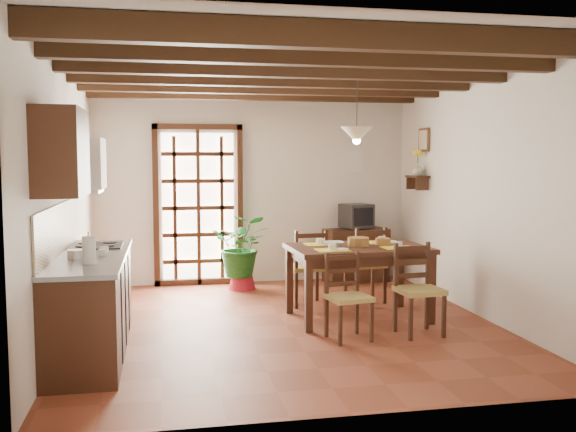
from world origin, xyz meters
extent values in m
plane|color=brown|center=(0.00, 0.00, 0.00)|extent=(5.00, 5.00, 0.00)
cube|color=silver|center=(0.00, 2.50, 1.40)|extent=(4.50, 0.02, 2.80)
cube|color=silver|center=(0.00, -2.50, 1.40)|extent=(4.50, 0.02, 2.80)
cube|color=silver|center=(-2.25, 0.00, 1.40)|extent=(0.02, 5.00, 2.80)
cube|color=silver|center=(2.25, 0.00, 1.40)|extent=(0.02, 5.00, 2.80)
cube|color=white|center=(0.00, 0.00, 2.80)|extent=(4.50, 5.00, 0.02)
cube|color=black|center=(0.00, -2.10, 2.69)|extent=(4.50, 0.14, 0.20)
cube|color=black|center=(0.00, -1.26, 2.69)|extent=(4.50, 0.14, 0.20)
cube|color=black|center=(0.00, -0.42, 2.69)|extent=(4.50, 0.14, 0.20)
cube|color=black|center=(0.00, 0.42, 2.69)|extent=(4.50, 0.14, 0.20)
cube|color=black|center=(0.00, 1.26, 2.69)|extent=(4.50, 0.14, 0.20)
cube|color=black|center=(0.00, 2.10, 2.69)|extent=(4.50, 0.14, 0.20)
cube|color=white|center=(-0.80, 2.49, 1.10)|extent=(1.01, 0.02, 2.11)
cube|color=#321A0F|center=(-0.80, 2.44, 2.24)|extent=(1.26, 0.10, 0.08)
cube|color=#321A0F|center=(-1.39, 2.44, 1.10)|extent=(0.08, 0.10, 2.28)
cube|color=#321A0F|center=(-0.21, 2.44, 1.10)|extent=(0.08, 0.10, 2.28)
cube|color=#321A0F|center=(-0.80, 2.42, 1.10)|extent=(1.01, 0.03, 2.02)
cube|color=#321A0F|center=(-1.95, -0.60, 0.44)|extent=(0.60, 2.20, 0.88)
cube|color=slate|center=(-1.95, -0.60, 0.90)|extent=(0.64, 2.25, 0.04)
cube|color=tan|center=(-2.23, -0.60, 1.13)|extent=(0.02, 2.20, 0.50)
cube|color=#321A0F|center=(-2.08, -1.30, 1.85)|extent=(0.35, 0.80, 0.70)
cube|color=white|center=(-2.05, -0.05, 1.75)|extent=(0.38, 0.60, 0.50)
cube|color=silver|center=(-2.05, -0.05, 1.48)|extent=(0.32, 0.55, 0.04)
cube|color=black|center=(-1.95, -0.05, 0.93)|extent=(0.50, 0.55, 0.02)
cylinder|color=white|center=(-1.90, -1.15, 1.03)|extent=(0.11, 0.11, 0.24)
cylinder|color=silver|center=(-2.05, -0.85, 0.95)|extent=(0.14, 0.14, 0.10)
cube|color=#3A1E13|center=(0.85, 0.14, 0.79)|extent=(1.56, 1.04, 0.05)
cube|color=#3A1E13|center=(0.85, 0.14, 0.71)|extent=(1.40, 0.94, 0.11)
cube|color=#3A1E13|center=(1.52, 0.59, 0.38)|extent=(0.08, 0.08, 0.77)
cube|color=#3A1E13|center=(0.14, 0.53, 0.38)|extent=(0.08, 0.08, 0.77)
cube|color=#3A1E13|center=(1.56, -0.25, 0.38)|extent=(0.08, 0.08, 0.77)
cube|color=#3A1E13|center=(0.18, -0.32, 0.38)|extent=(0.08, 0.08, 0.77)
cube|color=#A58F46|center=(0.51, -0.67, 0.42)|extent=(0.45, 0.44, 0.05)
cube|color=#321A0F|center=(0.48, -0.51, 0.64)|extent=(0.40, 0.10, 0.43)
cube|color=#321A0F|center=(0.51, -0.67, 0.21)|extent=(0.43, 0.42, 0.42)
cube|color=#A58F46|center=(1.26, -0.63, 0.46)|extent=(0.47, 0.45, 0.05)
cube|color=#321A0F|center=(1.25, -0.46, 0.70)|extent=(0.43, 0.08, 0.47)
cube|color=#321A0F|center=(1.26, -0.63, 0.23)|extent=(0.45, 0.43, 0.46)
cube|color=#A58F46|center=(0.44, 0.91, 0.46)|extent=(0.46, 0.44, 0.05)
cube|color=#321A0F|center=(0.45, 0.73, 0.70)|extent=(0.44, 0.07, 0.48)
cube|color=#321A0F|center=(0.44, 0.91, 0.23)|extent=(0.44, 0.42, 0.46)
cube|color=#A58F46|center=(1.19, 0.94, 0.47)|extent=(0.48, 0.47, 0.05)
cube|color=#321A0F|center=(1.21, 0.77, 0.71)|extent=(0.44, 0.08, 0.48)
cube|color=#321A0F|center=(1.19, 0.94, 0.24)|extent=(0.46, 0.44, 0.47)
cube|color=yellow|center=(0.47, -0.10, 0.89)|extent=(0.35, 0.26, 0.01)
cube|color=yellow|center=(1.23, -0.10, 0.89)|extent=(0.35, 0.26, 0.01)
cube|color=yellow|center=(0.47, 0.38, 0.89)|extent=(0.35, 0.26, 0.01)
cube|color=yellow|center=(1.23, 0.38, 0.89)|extent=(0.35, 0.26, 0.01)
cylinder|color=olive|center=(0.85, 0.14, 0.94)|extent=(0.24, 0.24, 0.10)
imported|color=white|center=(0.58, 0.18, 0.85)|extent=(0.22, 0.22, 0.05)
cube|color=#321A0F|center=(1.46, 2.23, 0.39)|extent=(0.96, 0.54, 0.78)
cube|color=black|center=(1.46, 2.23, 0.97)|extent=(0.49, 0.47, 0.34)
cube|color=black|center=(1.46, 2.04, 0.97)|extent=(0.32, 0.12, 0.26)
cube|color=white|center=(1.50, 2.48, 1.75)|extent=(0.25, 0.03, 0.32)
cone|color=maroon|center=(-0.24, 1.97, 0.11)|extent=(0.37, 0.37, 0.23)
imported|color=#144C19|center=(-0.24, 1.97, 0.57)|extent=(2.33, 2.11, 2.23)
cube|color=#321A0F|center=(2.14, 1.60, 1.55)|extent=(0.20, 0.42, 0.03)
cube|color=#321A0F|center=(2.14, 1.43, 1.46)|extent=(0.18, 0.03, 0.18)
cube|color=#321A0F|center=(2.14, 1.77, 1.46)|extent=(0.18, 0.03, 0.18)
imported|color=#B2BFB2|center=(2.14, 1.60, 1.65)|extent=(0.15, 0.15, 0.15)
sphere|color=yellow|center=(2.14, 1.60, 1.86)|extent=(0.14, 0.14, 0.14)
cylinder|color=#144C19|center=(2.14, 1.60, 1.71)|extent=(0.01, 0.01, 0.28)
cube|color=brown|center=(2.23, 1.60, 2.05)|extent=(0.03, 0.32, 0.32)
cube|color=#C3B292|center=(2.21, 1.60, 2.05)|extent=(0.01, 0.26, 0.26)
cylinder|color=black|center=(0.85, 0.24, 2.45)|extent=(0.01, 0.01, 0.70)
cone|color=#FAF6C9|center=(0.85, 0.24, 2.08)|extent=(0.36, 0.36, 0.14)
sphere|color=#FFD88C|center=(0.85, 0.24, 2.00)|extent=(0.09, 0.09, 0.09)
camera|label=1|loc=(-1.27, -6.69, 1.81)|focal=40.00mm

